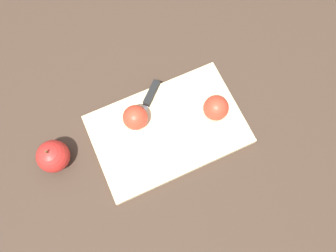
{
  "coord_description": "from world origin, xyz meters",
  "views": [
    {
      "loc": [
        0.09,
        0.25,
        0.84
      ],
      "look_at": [
        0.0,
        0.0,
        0.04
      ],
      "focal_mm": 35.0,
      "sensor_mm": 36.0,
      "label": 1
    }
  ],
  "objects": [
    {
      "name": "apple_half_left",
      "position": [
        -0.13,
        -0.0,
        0.05
      ],
      "size": [
        0.07,
        0.07,
        0.07
      ],
      "rotation": [
        0.0,
        0.0,
        3.15
      ],
      "color": "red",
      "rests_on": "cutting_board"
    },
    {
      "name": "apple_half_right",
      "position": [
        0.07,
        -0.05,
        0.05
      ],
      "size": [
        0.07,
        0.07,
        0.07
      ],
      "rotation": [
        0.0,
        0.0,
        3.78
      ],
      "color": "red",
      "rests_on": "cutting_board"
    },
    {
      "name": "knife",
      "position": [
        0.02,
        -0.1,
        0.03
      ],
      "size": [
        0.14,
        0.14,
        0.02
      ],
      "rotation": [
        0.0,
        0.0,
        0.82
      ],
      "color": "silver",
      "rests_on": "cutting_board"
    },
    {
      "name": "cutting_board",
      "position": [
        0.0,
        0.0,
        0.01
      ],
      "size": [
        0.41,
        0.28,
        0.02
      ],
      "color": "#D1B789",
      "rests_on": "ground_plane"
    },
    {
      "name": "apple_whole",
      "position": [
        0.3,
        -0.02,
        0.04
      ],
      "size": [
        0.08,
        0.08,
        0.09
      ],
      "color": "red",
      "rests_on": "ground_plane"
    },
    {
      "name": "ground_plane",
      "position": [
        0.0,
        0.0,
        0.0
      ],
      "size": [
        4.0,
        4.0,
        0.0
      ],
      "primitive_type": "plane",
      "color": "#38281E"
    },
    {
      "name": "apple_slice",
      "position": [
        0.02,
        -0.01,
        0.02
      ],
      "size": [
        0.05,
        0.05,
        0.01
      ],
      "color": "#EFE5C6",
      "rests_on": "cutting_board"
    }
  ]
}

